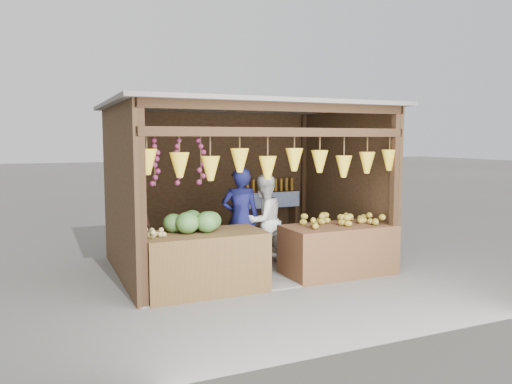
% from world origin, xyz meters
% --- Properties ---
extents(ground, '(80.00, 80.00, 0.00)m').
position_xyz_m(ground, '(0.00, 0.00, 0.00)').
color(ground, '#514F49').
rests_on(ground, ground).
extents(stall_structure, '(4.30, 3.30, 2.66)m').
position_xyz_m(stall_structure, '(-0.03, -0.04, 1.67)').
color(stall_structure, slate).
rests_on(stall_structure, ground).
extents(back_shelf, '(1.25, 0.32, 1.32)m').
position_xyz_m(back_shelf, '(1.05, 1.28, 0.87)').
color(back_shelf, '#382314').
rests_on(back_shelf, ground).
extents(counter_left, '(1.68, 0.85, 0.83)m').
position_xyz_m(counter_left, '(-1.04, -1.10, 0.41)').
color(counter_left, '#493118').
rests_on(counter_left, ground).
extents(counter_right, '(1.73, 0.85, 0.77)m').
position_xyz_m(counter_right, '(1.16, -1.09, 0.39)').
color(counter_right, '#4D2C19').
rests_on(counter_right, ground).
extents(stool, '(0.30, 0.30, 0.28)m').
position_xyz_m(stool, '(-1.77, 0.02, 0.14)').
color(stool, black).
rests_on(stool, ground).
extents(man_standing, '(0.70, 0.57, 1.66)m').
position_xyz_m(man_standing, '(-0.14, -0.25, 0.83)').
color(man_standing, '#14164C').
rests_on(man_standing, ground).
extents(woman_standing, '(0.89, 0.79, 1.53)m').
position_xyz_m(woman_standing, '(0.29, -0.19, 0.77)').
color(woman_standing, white).
rests_on(woman_standing, ground).
extents(vendor_seated, '(0.61, 0.54, 1.06)m').
position_xyz_m(vendor_seated, '(-1.77, 0.02, 0.81)').
color(vendor_seated, '#4F2B1F').
rests_on(vendor_seated, stool).
extents(melon_pile, '(1.00, 0.50, 0.32)m').
position_xyz_m(melon_pile, '(-1.13, -1.02, 0.99)').
color(melon_pile, '#1C4813').
rests_on(melon_pile, counter_left).
extents(tanfruit_pile, '(0.34, 0.40, 0.13)m').
position_xyz_m(tanfruit_pile, '(-1.71, -1.15, 0.89)').
color(tanfruit_pile, tan).
rests_on(tanfruit_pile, counter_left).
extents(mango_pile, '(1.40, 0.64, 0.22)m').
position_xyz_m(mango_pile, '(1.24, -1.06, 0.88)').
color(mango_pile, '#B26617').
rests_on(mango_pile, counter_right).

